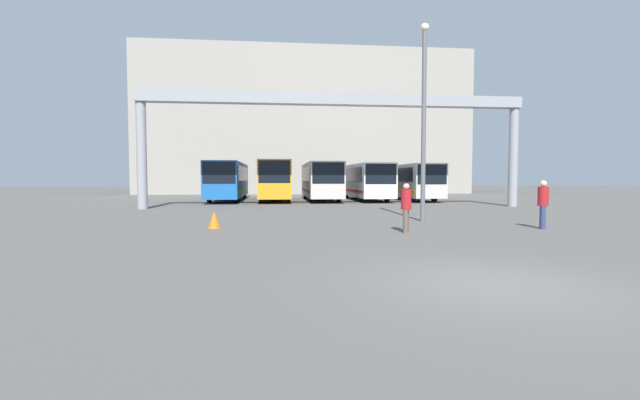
{
  "coord_description": "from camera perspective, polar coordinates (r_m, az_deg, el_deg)",
  "views": [
    {
      "loc": [
        -3.88,
        -7.1,
        1.89
      ],
      "look_at": [
        -0.62,
        23.95,
        0.3
      ],
      "focal_mm": 24.0,
      "sensor_mm": 36.0,
      "label": 1
    }
  ],
  "objects": [
    {
      "name": "bus_slot_2",
      "position": [
        36.6,
        0.09,
        2.81
      ],
      "size": [
        2.61,
        10.7,
        3.16
      ],
      "color": "beige",
      "rests_on": "ground"
    },
    {
      "name": "bus_slot_0",
      "position": [
        37.48,
        -12.11,
        2.76
      ],
      "size": [
        2.56,
        12.46,
        3.18
      ],
      "color": "#1959A5",
      "rests_on": "ground"
    },
    {
      "name": "lamp_post",
      "position": [
        19.47,
        13.67,
        10.97
      ],
      "size": [
        0.36,
        0.36,
        8.56
      ],
      "color": "#595B60",
      "rests_on": "ground"
    },
    {
      "name": "overhead_gantry",
      "position": [
        27.74,
        2.15,
        11.36
      ],
      "size": [
        24.57,
        0.8,
        7.24
      ],
      "color": "gray",
      "rests_on": "ground"
    },
    {
      "name": "pedestrian_mid_right",
      "position": [
        15.11,
        11.4,
        -0.86
      ],
      "size": [
        0.36,
        0.36,
        1.71
      ],
      "rotation": [
        0.0,
        0.0,
        4.26
      ],
      "color": "brown",
      "rests_on": "ground"
    },
    {
      "name": "bus_slot_4",
      "position": [
        38.27,
        11.89,
        2.65
      ],
      "size": [
        2.5,
        10.76,
        3.03
      ],
      "color": "beige",
      "rests_on": "ground"
    },
    {
      "name": "building_backdrop",
      "position": [
        57.27,
        -2.1,
        9.89
      ],
      "size": [
        40.78,
        12.0,
        17.69
      ],
      "color": "gray",
      "rests_on": "ground"
    },
    {
      "name": "bus_slot_3",
      "position": [
        37.51,
        6.03,
        2.72
      ],
      "size": [
        2.59,
        11.29,
        3.07
      ],
      "color": "silver",
      "rests_on": "ground"
    },
    {
      "name": "bus_slot_1",
      "position": [
        36.41,
        -6.09,
        2.91
      ],
      "size": [
        2.52,
        10.75,
        3.29
      ],
      "color": "orange",
      "rests_on": "ground"
    },
    {
      "name": "ground_plane",
      "position": [
        8.31,
        22.44,
        -10.46
      ],
      "size": [
        200.0,
        200.0,
        0.0
      ],
      "primitive_type": "plane",
      "color": "#514F4C"
    },
    {
      "name": "traffic_cone",
      "position": [
        16.68,
        -13.92,
        -2.58
      ],
      "size": [
        0.47,
        0.47,
        0.64
      ],
      "color": "orange",
      "rests_on": "ground"
    },
    {
      "name": "pedestrian_near_center",
      "position": [
        18.03,
        27.59,
        -0.37
      ],
      "size": [
        0.38,
        0.38,
        1.81
      ],
      "rotation": [
        0.0,
        0.0,
        4.21
      ],
      "color": "navy",
      "rests_on": "ground"
    }
  ]
}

